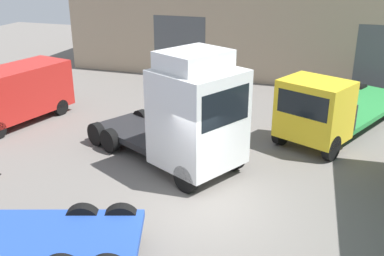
# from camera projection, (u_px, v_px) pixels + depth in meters

# --- Properties ---
(ground_plane) EXTENTS (60.00, 60.00, 0.00)m
(ground_plane) POSITION_uv_depth(u_px,v_px,m) (201.00, 209.00, 13.17)
(ground_plane) COLOR slate
(warehouse_building) EXTENTS (26.51, 7.38, 5.86)m
(warehouse_building) POSITION_uv_depth(u_px,v_px,m) (286.00, 24.00, 27.50)
(warehouse_building) COLOR tan
(warehouse_building) RESTS_ON ground_plane
(tractor_unit_white) EXTENTS (6.59, 5.07, 4.20)m
(tractor_unit_white) POSITION_uv_depth(u_px,v_px,m) (190.00, 116.00, 14.88)
(tractor_unit_white) COLOR silver
(tractor_unit_white) RESTS_ON ground_plane
(delivery_van_red) EXTENTS (3.09, 5.42, 2.43)m
(delivery_van_red) POSITION_uv_depth(u_px,v_px,m) (11.00, 94.00, 19.34)
(delivery_van_red) COLOR red
(delivery_van_red) RESTS_ON ground_plane
(flatbed_truck_yellow) EXTENTS (5.68, 8.59, 2.68)m
(flatbed_truck_yellow) POSITION_uv_depth(u_px,v_px,m) (330.00, 109.00, 17.73)
(flatbed_truck_yellow) COLOR yellow
(flatbed_truck_yellow) RESTS_ON ground_plane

